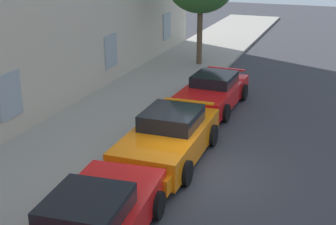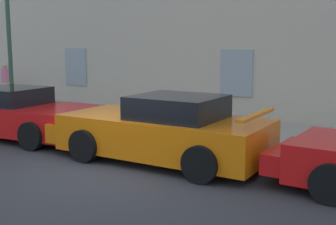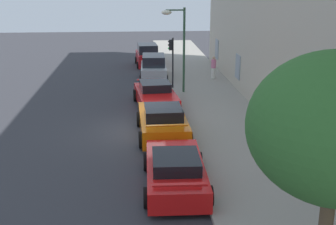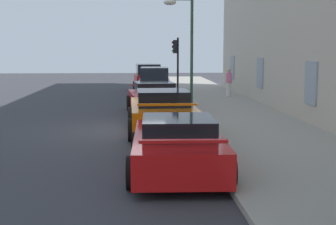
{
  "view_description": "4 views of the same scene",
  "coord_description": "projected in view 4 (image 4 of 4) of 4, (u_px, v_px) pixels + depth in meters",
  "views": [
    {
      "loc": [
        -11.78,
        -3.65,
        6.28
      ],
      "look_at": [
        0.66,
        1.09,
        1.47
      ],
      "focal_mm": 50.9,
      "sensor_mm": 36.0,
      "label": 1
    },
    {
      "loc": [
        5.64,
        -6.81,
        2.56
      ],
      "look_at": [
        0.77,
        0.92,
        1.1
      ],
      "focal_mm": 46.74,
      "sensor_mm": 36.0,
      "label": 2
    },
    {
      "loc": [
        19.11,
        -0.15,
        6.87
      ],
      "look_at": [
        -0.42,
        1.39,
        0.78
      ],
      "focal_mm": 46.29,
      "sensor_mm": 36.0,
      "label": 3
    },
    {
      "loc": [
        16.34,
        0.28,
        2.77
      ],
      "look_at": [
        0.21,
        1.28,
        0.63
      ],
      "focal_mm": 51.39,
      "sensor_mm": 36.0,
      "label": 4
    }
  ],
  "objects": [
    {
      "name": "sportscar_red_lead",
      "position": [
        156.0,
        100.0,
        20.36
      ],
      "size": [
        4.97,
        2.54,
        1.35
      ],
      "color": "red",
      "rests_on": "ground"
    },
    {
      "name": "sportscar_white_middle",
      "position": [
        177.0,
        145.0,
        11.05
      ],
      "size": [
        4.89,
        2.26,
        1.29
      ],
      "color": "red",
      "rests_on": "ground"
    },
    {
      "name": "pedestrian_admiring",
      "position": [
        229.0,
        82.0,
        26.91
      ],
      "size": [
        0.46,
        0.46,
        1.55
      ],
      "color": "silver",
      "rests_on": "sidewalk"
    },
    {
      "name": "sidewalk",
      "position": [
        250.0,
        127.0,
        16.76
      ],
      "size": [
        60.0,
        4.28,
        0.14
      ],
      "primitive_type": "cube",
      "color": "gray",
      "rests_on": "ground"
    },
    {
      "name": "hatchback_parked",
      "position": [
        154.0,
        84.0,
        27.19
      ],
      "size": [
        3.86,
        2.03,
        1.75
      ],
      "color": "#B2B7BC",
      "rests_on": "ground"
    },
    {
      "name": "street_lamp",
      "position": [
        182.0,
        29.0,
        22.81
      ],
      "size": [
        0.44,
        1.42,
        5.1
      ],
      "color": "#2D5138",
      "rests_on": "sidewalk"
    },
    {
      "name": "ground_plane",
      "position": [
        131.0,
        130.0,
        16.51
      ],
      "size": [
        80.0,
        80.0,
        0.0
      ],
      "primitive_type": "plane",
      "color": "#333338"
    },
    {
      "name": "hatchback_distant",
      "position": [
        148.0,
        79.0,
        32.24
      ],
      "size": [
        3.69,
        2.06,
        1.78
      ],
      "color": "red",
      "rests_on": "ground"
    },
    {
      "name": "traffic_light",
      "position": [
        176.0,
        58.0,
        24.08
      ],
      "size": [
        0.22,
        0.36,
        3.2
      ],
      "color": "black",
      "rests_on": "sidewalk"
    },
    {
      "name": "sportscar_yellow_flank",
      "position": [
        162.0,
        113.0,
        16.08
      ],
      "size": [
        4.98,
        2.33,
        1.45
      ],
      "color": "orange",
      "rests_on": "ground"
    }
  ]
}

